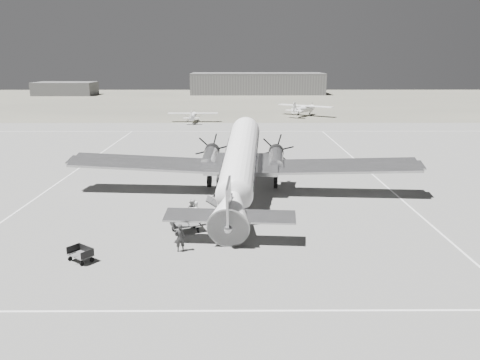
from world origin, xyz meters
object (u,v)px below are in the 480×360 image
at_px(light_plane_left, 193,117).
at_px(light_plane_right, 304,110).
at_px(dc3_airliner, 240,166).
at_px(baggage_cart_far, 81,255).
at_px(shed_secondary, 65,89).
at_px(ground_crew, 180,238).
at_px(ramp_agent, 193,212).
at_px(baggage_cart_near, 185,224).
at_px(hangar_main, 257,83).
at_px(passenger, 196,211).

relative_size(light_plane_left, light_plane_right, 0.78).
distance_m(dc3_airliner, light_plane_right, 58.35).
xyz_separation_m(light_plane_left, baggage_cart_far, (-0.89, -59.54, -0.53)).
bearing_deg(shed_secondary, ground_crew, -67.66).
relative_size(light_plane_left, ramp_agent, 4.70).
bearing_deg(ramp_agent, light_plane_right, -27.12).
height_order(shed_secondary, baggage_cart_near, shed_secondary).
bearing_deg(ramp_agent, dc3_airliner, -40.85).
xyz_separation_m(hangar_main, baggage_cart_near, (-9.86, -123.93, -2.76)).
bearing_deg(ground_crew, baggage_cart_far, -6.04).
bearing_deg(ground_crew, passenger, -115.51).
distance_m(hangar_main, baggage_cart_far, 129.50).
bearing_deg(passenger, baggage_cart_far, 132.80).
xyz_separation_m(dc3_airliner, baggage_cart_near, (-3.66, -7.17, -2.31)).
bearing_deg(baggage_cart_far, ramp_agent, 82.03).
bearing_deg(ground_crew, baggage_cart_near, -109.90).
relative_size(light_plane_right, passenger, 8.00).
distance_m(ground_crew, ramp_agent, 4.37).
bearing_deg(light_plane_left, ramp_agent, -85.37).
distance_m(baggage_cart_far, ground_crew, 5.66).
bearing_deg(shed_secondary, ramp_agent, -66.77).
bearing_deg(shed_secondary, baggage_cart_far, -70.10).
xyz_separation_m(baggage_cart_near, ground_crew, (0.04, -3.21, 0.31)).
bearing_deg(light_plane_right, light_plane_left, -123.51).
xyz_separation_m(dc3_airliner, light_plane_right, (13.05, 56.85, -1.65)).
distance_m(light_plane_left, passenger, 52.94).
bearing_deg(baggage_cart_near, baggage_cart_far, -160.79).
relative_size(shed_secondary, light_plane_left, 1.99).
distance_m(light_plane_left, baggage_cart_near, 55.10).
relative_size(light_plane_right, baggage_cart_far, 7.89).
distance_m(baggage_cart_near, ground_crew, 3.22).
bearing_deg(light_plane_left, shed_secondary, 124.84).
bearing_deg(dc3_airliner, passenger, -118.16).
height_order(shed_secondary, dc3_airliner, dc3_airliner).
bearing_deg(shed_secondary, light_plane_right, -39.40).
xyz_separation_m(ground_crew, passenger, (0.46, 5.42, -0.13)).
relative_size(shed_secondary, ground_crew, 10.52).
distance_m(shed_secondary, light_plane_left, 78.62).
bearing_deg(ramp_agent, shed_secondary, 10.64).
height_order(shed_secondary, light_plane_left, shed_secondary).
relative_size(light_plane_right, baggage_cart_near, 5.99).
height_order(light_plane_right, ramp_agent, light_plane_right).
height_order(light_plane_right, ground_crew, light_plane_right).
xyz_separation_m(light_plane_left, ramp_agent, (4.95, -53.77, 0.02)).
height_order(baggage_cart_near, passenger, passenger).
height_order(hangar_main, light_plane_right, hangar_main).
bearing_deg(baggage_cart_far, baggage_cart_near, 77.87).
xyz_separation_m(baggage_cart_near, baggage_cart_far, (-5.42, -4.64, -0.13)).
xyz_separation_m(hangar_main, dc3_airliner, (-6.20, -116.76, -0.45)).
relative_size(light_plane_left, ground_crew, 5.29).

